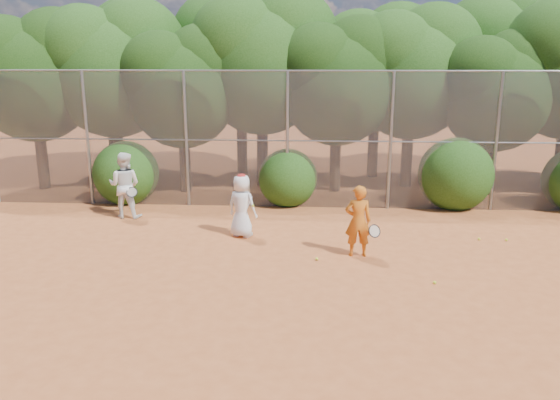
{
  "coord_description": "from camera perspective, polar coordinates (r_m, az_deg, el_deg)",
  "views": [
    {
      "loc": [
        -0.24,
        -9.89,
        4.28
      ],
      "look_at": [
        -1.0,
        2.5,
        1.1
      ],
      "focal_mm": 35.0,
      "sensor_mm": 36.0,
      "label": 1
    }
  ],
  "objects": [
    {
      "name": "bush_1",
      "position": [
        16.55,
        0.81,
        2.59
      ],
      "size": [
        1.8,
        1.8,
        1.8
      ],
      "primitive_type": "sphere",
      "color": "#1B4010",
      "rests_on": "ground"
    },
    {
      "name": "player_yellow",
      "position": [
        12.27,
        8.17,
        -2.19
      ],
      "size": [
        0.83,
        0.54,
        1.63
      ],
      "rotation": [
        0.0,
        0.0,
        3.2
      ],
      "color": "#C66317",
      "rests_on": "ground"
    },
    {
      "name": "tree_11",
      "position": [
        20.65,
        10.2,
        13.83
      ],
      "size": [
        4.64,
        4.03,
        6.35
      ],
      "color": "black",
      "rests_on": "ground"
    },
    {
      "name": "bush_2",
      "position": [
        17.03,
        17.88,
        2.91
      ],
      "size": [
        2.2,
        2.2,
        2.2
      ],
      "primitive_type": "sphere",
      "color": "#1B4010",
      "rests_on": "ground"
    },
    {
      "name": "ground",
      "position": [
        10.77,
        4.56,
        -9.08
      ],
      "size": [
        80.0,
        80.0,
        0.0
      ],
      "primitive_type": "plane",
      "color": "#A85226",
      "rests_on": "ground"
    },
    {
      "name": "fence_back",
      "position": [
        16.04,
        3.93,
        6.36
      ],
      "size": [
        20.05,
        0.09,
        4.03
      ],
      "color": "gray",
      "rests_on": "ground"
    },
    {
      "name": "tree_10",
      "position": [
        21.11,
        -3.96,
        15.28
      ],
      "size": [
        5.15,
        4.48,
        7.06
      ],
      "color": "black",
      "rests_on": "ground"
    },
    {
      "name": "tree_6",
      "position": [
        18.85,
        21.81,
        10.9
      ],
      "size": [
        3.86,
        3.36,
        5.29
      ],
      "color": "black",
      "rests_on": "ground"
    },
    {
      "name": "tree_3",
      "position": [
        18.81,
        -1.72,
        14.72
      ],
      "size": [
        4.89,
        4.26,
        6.7
      ],
      "color": "black",
      "rests_on": "ground"
    },
    {
      "name": "tree_12",
      "position": [
        22.2,
        22.04,
        13.96
      ],
      "size": [
        5.02,
        4.37,
        6.88
      ],
      "color": "black",
      "rests_on": "ground"
    },
    {
      "name": "tree_9",
      "position": [
        22.11,
        -17.39,
        13.89
      ],
      "size": [
        4.83,
        4.2,
        6.62
      ],
      "color": "black",
      "rests_on": "ground"
    },
    {
      "name": "ball_4",
      "position": [
        14.27,
        20.08,
        -3.84
      ],
      "size": [
        0.07,
        0.07,
        0.07
      ],
      "primitive_type": "sphere",
      "color": "#C3D526",
      "rests_on": "ground"
    },
    {
      "name": "player_white",
      "position": [
        15.75,
        -15.93,
        1.5
      ],
      "size": [
        0.93,
        0.77,
        1.84
      ],
      "rotation": [
        0.0,
        0.0,
        3.09
      ],
      "color": "white",
      "rests_on": "ground"
    },
    {
      "name": "ball_1",
      "position": [
        11.29,
        15.85,
        -8.29
      ],
      "size": [
        0.07,
        0.07,
        0.07
      ],
      "primitive_type": "sphere",
      "color": "#C3D526",
      "rests_on": "ground"
    },
    {
      "name": "player_teen",
      "position": [
        13.53,
        -4.01,
        -0.58
      ],
      "size": [
        0.91,
        0.77,
        1.6
      ],
      "rotation": [
        0.0,
        0.0,
        2.73
      ],
      "color": "silver",
      "rests_on": "ground"
    },
    {
      "name": "bush_0",
      "position": [
        17.49,
        -15.81,
        3.02
      ],
      "size": [
        2.0,
        2.0,
        2.0
      ],
      "primitive_type": "sphere",
      "color": "#1B4010",
      "rests_on": "ground"
    },
    {
      "name": "tree_1",
      "position": [
        19.61,
        -16.95,
        13.43
      ],
      "size": [
        4.64,
        4.03,
        6.35
      ],
      "color": "black",
      "rests_on": "ground"
    },
    {
      "name": "tree_0",
      "position": [
        20.15,
        -24.24,
        12.16
      ],
      "size": [
        4.38,
        3.81,
        6.0
      ],
      "color": "black",
      "rests_on": "ground"
    },
    {
      "name": "tree_4",
      "position": [
        18.15,
        6.17,
        12.64
      ],
      "size": [
        4.19,
        3.64,
        5.73
      ],
      "color": "black",
      "rests_on": "ground"
    },
    {
      "name": "tree_5",
      "position": [
        19.21,
        13.77,
        13.28
      ],
      "size": [
        4.51,
        3.92,
        6.17
      ],
      "color": "black",
      "rests_on": "ground"
    },
    {
      "name": "ball_0",
      "position": [
        14.45,
        22.57,
        -3.86
      ],
      "size": [
        0.07,
        0.07,
        0.07
      ],
      "primitive_type": "sphere",
      "color": "#C3D526",
      "rests_on": "ground"
    },
    {
      "name": "ball_3",
      "position": [
        12.12,
        3.87,
        -6.16
      ],
      "size": [
        0.07,
        0.07,
        0.07
      ],
      "primitive_type": "sphere",
      "color": "#C3D526",
      "rests_on": "ground"
    },
    {
      "name": "tree_2",
      "position": [
        18.23,
        -10.06,
        11.97
      ],
      "size": [
        3.99,
        3.47,
        5.47
      ],
      "color": "black",
      "rests_on": "ground"
    }
  ]
}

